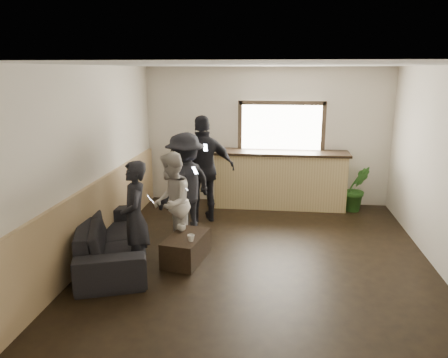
# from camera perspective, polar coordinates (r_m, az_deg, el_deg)

# --- Properties ---
(ground) EXTENTS (5.00, 6.00, 0.01)m
(ground) POSITION_cam_1_polar(r_m,az_deg,el_deg) (6.58, 4.50, -10.52)
(ground) COLOR black
(room_shell) EXTENTS (5.01, 6.01, 2.80)m
(room_shell) POSITION_cam_1_polar(r_m,az_deg,el_deg) (6.19, -2.07, 2.26)
(room_shell) COLOR silver
(room_shell) RESTS_ON ground
(bar_counter) EXTENTS (2.70, 0.68, 2.13)m
(bar_counter) POSITION_cam_1_polar(r_m,az_deg,el_deg) (8.93, 7.30, 0.40)
(bar_counter) COLOR tan
(bar_counter) RESTS_ON ground
(sofa) EXTENTS (1.63, 2.48, 0.67)m
(sofa) POSITION_cam_1_polar(r_m,az_deg,el_deg) (6.68, -14.44, -7.42)
(sofa) COLOR black
(sofa) RESTS_ON ground
(coffee_table) EXTENTS (0.62, 0.93, 0.38)m
(coffee_table) POSITION_cam_1_polar(r_m,az_deg,el_deg) (6.51, -4.96, -8.98)
(coffee_table) COLOR black
(coffee_table) RESTS_ON ground
(cup_a) EXTENTS (0.17, 0.17, 0.10)m
(cup_a) POSITION_cam_1_polar(r_m,az_deg,el_deg) (6.62, -5.57, -6.33)
(cup_a) COLOR silver
(cup_a) RESTS_ON coffee_table
(cup_b) EXTENTS (0.14, 0.14, 0.10)m
(cup_b) POSITION_cam_1_polar(r_m,az_deg,el_deg) (6.22, -4.34, -7.70)
(cup_b) COLOR silver
(cup_b) RESTS_ON coffee_table
(potted_plant) EXTENTS (0.58, 0.51, 0.92)m
(potted_plant) POSITION_cam_1_polar(r_m,az_deg,el_deg) (8.99, 16.91, -1.20)
(potted_plant) COLOR #2D6623
(potted_plant) RESTS_ON ground
(person_a) EXTENTS (0.54, 0.66, 1.57)m
(person_a) POSITION_cam_1_polar(r_m,az_deg,el_deg) (6.06, -11.55, -4.98)
(person_a) COLOR black
(person_a) RESTS_ON ground
(person_b) EXTENTS (0.65, 0.80, 1.54)m
(person_b) POSITION_cam_1_polar(r_m,az_deg,el_deg) (6.69, -6.90, -3.08)
(person_b) COLOR #B8B0A6
(person_b) RESTS_ON ground
(person_c) EXTENTS (1.14, 1.29, 1.74)m
(person_c) POSITION_cam_1_polar(r_m,az_deg,el_deg) (7.34, -5.05, -0.69)
(person_c) COLOR black
(person_c) RESTS_ON ground
(person_d) EXTENTS (1.24, 0.81, 1.95)m
(person_d) POSITION_cam_1_polar(r_m,az_deg,el_deg) (7.95, -2.67, 1.30)
(person_d) COLOR black
(person_d) RESTS_ON ground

